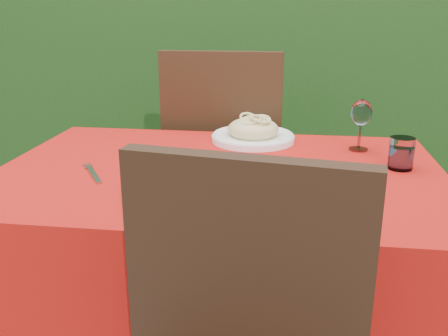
# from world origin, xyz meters

# --- Properties ---
(hedge) EXTENTS (3.20, 0.55, 1.78)m
(hedge) POSITION_xyz_m (0.00, 1.55, 0.92)
(hedge) COLOR black
(hedge) RESTS_ON ground
(dining_table) EXTENTS (1.26, 0.86, 0.75)m
(dining_table) POSITION_xyz_m (0.00, 0.00, 0.60)
(dining_table) COLOR #4B2918
(dining_table) RESTS_ON ground
(chair_far) EXTENTS (0.47, 0.47, 1.03)m
(chair_far) POSITION_xyz_m (-0.07, 0.64, 0.59)
(chair_far) COLOR black
(chair_far) RESTS_ON ground
(pizza_plate) EXTENTS (0.30, 0.30, 0.05)m
(pizza_plate) POSITION_xyz_m (-0.04, -0.15, 0.77)
(pizza_plate) COLOR white
(pizza_plate) RESTS_ON dining_table
(pasta_plate) EXTENTS (0.28, 0.28, 0.08)m
(pasta_plate) POSITION_xyz_m (0.07, 0.32, 0.78)
(pasta_plate) COLOR white
(pasta_plate) RESTS_ON dining_table
(water_glass) EXTENTS (0.07, 0.07, 0.09)m
(water_glass) POSITION_xyz_m (0.51, 0.07, 0.79)
(water_glass) COLOR silver
(water_glass) RESTS_ON dining_table
(wine_glass) EXTENTS (0.07, 0.07, 0.16)m
(wine_glass) POSITION_xyz_m (0.41, 0.25, 0.86)
(wine_glass) COLOR silver
(wine_glass) RESTS_ON dining_table
(fork) EXTENTS (0.13, 0.18, 0.01)m
(fork) POSITION_xyz_m (-0.33, -0.11, 0.75)
(fork) COLOR #B2B2B9
(fork) RESTS_ON dining_table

